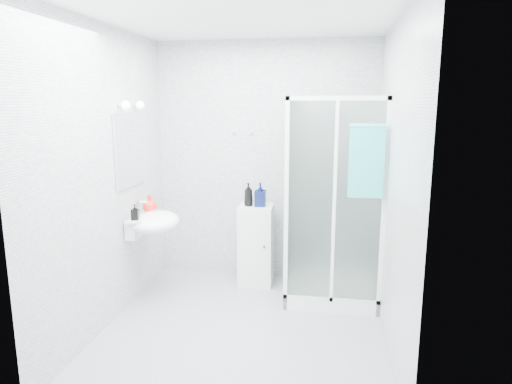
% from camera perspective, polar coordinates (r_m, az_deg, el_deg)
% --- Properties ---
extents(room, '(2.40, 2.60, 2.60)m').
position_cam_1_polar(room, '(3.75, -1.62, 1.25)').
color(room, silver).
rests_on(room, ground).
extents(shower_enclosure, '(0.90, 0.95, 2.00)m').
position_cam_1_polar(shower_enclosure, '(4.64, 8.48, -7.79)').
color(shower_enclosure, white).
rests_on(shower_enclosure, ground).
extents(wall_basin, '(0.46, 0.56, 0.35)m').
position_cam_1_polar(wall_basin, '(4.56, -12.76, -3.71)').
color(wall_basin, white).
rests_on(wall_basin, ground).
extents(mirror, '(0.02, 0.60, 0.70)m').
position_cam_1_polar(mirror, '(4.52, -15.49, 5.09)').
color(mirror, white).
rests_on(mirror, room).
extents(vanity_lights, '(0.10, 0.40, 0.08)m').
position_cam_1_polar(vanity_lights, '(4.48, -15.19, 10.45)').
color(vanity_lights, silver).
rests_on(vanity_lights, room).
extents(wall_hooks, '(0.23, 0.06, 0.03)m').
position_cam_1_polar(wall_hooks, '(4.99, -1.72, 7.40)').
color(wall_hooks, silver).
rests_on(wall_hooks, room).
extents(storage_cabinet, '(0.37, 0.39, 0.87)m').
position_cam_1_polar(storage_cabinet, '(4.95, 0.00, -6.62)').
color(storage_cabinet, white).
rests_on(storage_cabinet, ground).
extents(hand_towel, '(0.30, 0.04, 0.64)m').
position_cam_1_polar(hand_towel, '(4.03, 13.65, 3.98)').
color(hand_towel, '#30B6B6').
rests_on(hand_towel, shower_enclosure).
extents(shampoo_bottle_a, '(0.12, 0.12, 0.25)m').
position_cam_1_polar(shampoo_bottle_a, '(4.81, -0.95, -0.30)').
color(shampoo_bottle_a, black).
rests_on(shampoo_bottle_a, storage_cabinet).
extents(shampoo_bottle_b, '(0.11, 0.12, 0.25)m').
position_cam_1_polar(shampoo_bottle_b, '(4.79, 0.54, -0.33)').
color(shampoo_bottle_b, '#0A133E').
rests_on(shampoo_bottle_b, storage_cabinet).
extents(soap_dispenser_orange, '(0.14, 0.14, 0.18)m').
position_cam_1_polar(soap_dispenser_orange, '(4.66, -13.14, -1.45)').
color(soap_dispenser_orange, red).
rests_on(soap_dispenser_orange, wall_basin).
extents(soap_dispenser_black, '(0.08, 0.08, 0.15)m').
position_cam_1_polar(soap_dispenser_black, '(4.41, -14.88, -2.44)').
color(soap_dispenser_black, black).
rests_on(soap_dispenser_black, wall_basin).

